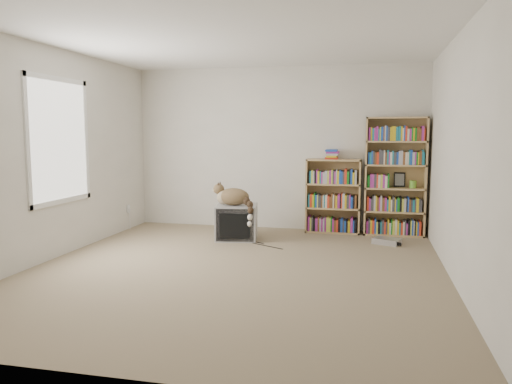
% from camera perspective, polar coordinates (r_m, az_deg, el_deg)
% --- Properties ---
extents(floor, '(4.50, 5.00, 0.01)m').
position_cam_1_polar(floor, '(5.53, -2.36, -8.90)').
color(floor, gray).
rests_on(floor, ground).
extents(wall_back, '(4.50, 0.02, 2.50)m').
position_cam_1_polar(wall_back, '(7.77, 2.45, 4.98)').
color(wall_back, beige).
rests_on(wall_back, floor).
extents(wall_front, '(4.50, 0.02, 2.50)m').
position_cam_1_polar(wall_front, '(3.00, -15.09, 1.85)').
color(wall_front, beige).
rests_on(wall_front, floor).
extents(wall_left, '(0.02, 5.00, 2.50)m').
position_cam_1_polar(wall_left, '(6.31, -22.60, 4.04)').
color(wall_left, beige).
rests_on(wall_left, floor).
extents(wall_right, '(0.02, 5.00, 2.50)m').
position_cam_1_polar(wall_right, '(5.21, 22.24, 3.59)').
color(wall_right, beige).
rests_on(wall_right, floor).
extents(ceiling, '(4.50, 5.00, 0.02)m').
position_cam_1_polar(ceiling, '(5.42, -2.49, 17.47)').
color(ceiling, white).
rests_on(ceiling, wall_back).
extents(window, '(0.02, 1.22, 1.52)m').
position_cam_1_polar(window, '(6.46, -21.55, 5.47)').
color(window, white).
rests_on(window, wall_left).
extents(crt_tv, '(0.64, 0.59, 0.49)m').
position_cam_1_polar(crt_tv, '(7.04, -2.22, -3.46)').
color(crt_tv, '#949496').
rests_on(crt_tv, floor).
extents(cat, '(0.64, 0.48, 0.53)m').
position_cam_1_polar(cat, '(6.91, -2.32, -0.84)').
color(cat, '#3D2719').
rests_on(cat, crt_tv).
extents(bookcase_tall, '(0.86, 0.30, 1.72)m').
position_cam_1_polar(bookcase_tall, '(7.54, 15.59, 1.40)').
color(bookcase_tall, tan).
rests_on(bookcase_tall, floor).
extents(bookcase_short, '(0.80, 0.30, 1.11)m').
position_cam_1_polar(bookcase_short, '(7.58, 8.80, -0.77)').
color(bookcase_short, tan).
rests_on(bookcase_short, floor).
extents(book_stack, '(0.20, 0.27, 0.14)m').
position_cam_1_polar(book_stack, '(7.49, 8.71, 4.28)').
color(book_stack, red).
rests_on(book_stack, bookcase_short).
extents(green_mug, '(0.10, 0.10, 0.11)m').
position_cam_1_polar(green_mug, '(7.54, 17.50, 0.85)').
color(green_mug, '#6DB634').
rests_on(green_mug, bookcase_tall).
extents(framed_print, '(0.16, 0.05, 0.21)m').
position_cam_1_polar(framed_print, '(7.62, 16.08, 1.37)').
color(framed_print, black).
rests_on(framed_print, bookcase_tall).
extents(dvd_player, '(0.41, 0.35, 0.08)m').
position_cam_1_polar(dvd_player, '(7.00, 14.72, -5.45)').
color(dvd_player, '#BBBCC1').
rests_on(dvd_player, floor).
extents(wall_outlet, '(0.01, 0.08, 0.13)m').
position_cam_1_polar(wall_outlet, '(8.00, -14.38, -1.87)').
color(wall_outlet, silver).
rests_on(wall_outlet, wall_left).
extents(floor_cables, '(1.20, 0.70, 0.01)m').
position_cam_1_polar(floor_cables, '(6.98, -1.82, -5.55)').
color(floor_cables, black).
rests_on(floor_cables, floor).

